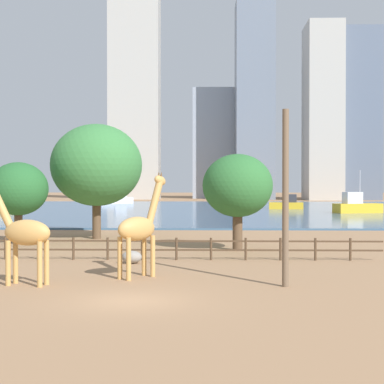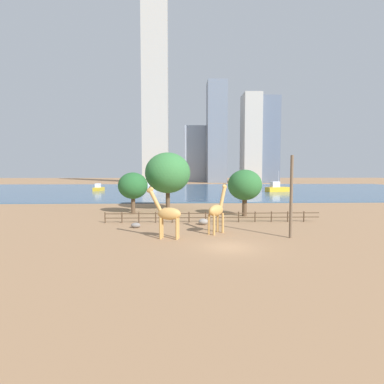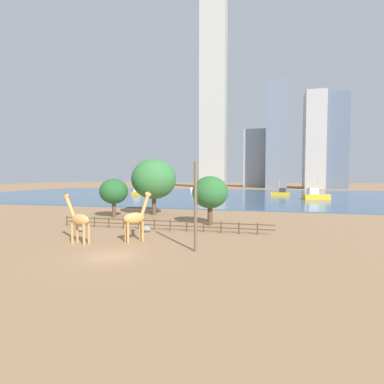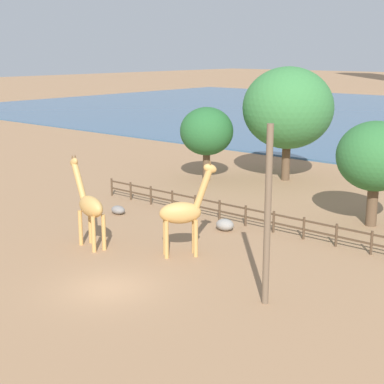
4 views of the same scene
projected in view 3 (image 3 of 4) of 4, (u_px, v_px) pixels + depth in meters
name	position (u px, v px, depth m)	size (l,w,h in m)	color
ground_plane	(230.00, 195.00, 101.44)	(400.00, 400.00, 0.00)	#9E7551
harbor_water	(229.00, 195.00, 98.53)	(180.00, 86.00, 0.20)	#3D6084
giraffe_tall	(136.00, 218.00, 29.32)	(2.47, 2.70, 5.05)	tan
giraffe_companion	(79.00, 219.00, 28.37)	(3.37, 1.32, 4.90)	tan
utility_pole	(196.00, 207.00, 25.40)	(0.28, 0.28, 7.66)	brown
boulder_near_fence	(146.00, 229.00, 34.41)	(1.12, 0.95, 0.71)	gray
boulder_by_pole	(80.00, 229.00, 34.67)	(1.03, 0.75, 0.56)	gray
enclosure_fence	(158.00, 224.00, 35.66)	(26.12, 0.14, 1.30)	#4C3826
tree_left_large	(114.00, 191.00, 46.54)	(4.36, 4.36, 6.04)	brown
tree_center_broad	(210.00, 193.00, 39.08)	(4.68, 4.68, 6.44)	brown
tree_right_tall	(154.00, 179.00, 49.38)	(7.35, 7.35, 9.27)	brown
boat_ferry	(281.00, 193.00, 94.55)	(5.86, 2.64, 5.10)	gold
boat_sailboat	(198.00, 188.00, 127.37)	(7.31, 4.79, 6.19)	silver
boat_tug	(138.00, 193.00, 99.11)	(2.38, 5.50, 2.35)	gold
boat_barge	(315.00, 196.00, 79.90)	(7.35, 4.40, 6.23)	gold
skyline_tower_needle	(213.00, 94.00, 170.20)	(14.54, 9.70, 105.90)	#B7B2A8
skyline_block_central	(334.00, 142.00, 152.79)	(11.57, 13.40, 47.79)	slate
skyline_tower_glass	(314.00, 141.00, 151.58)	(9.62, 13.07, 48.62)	#B7B2A8
skyline_block_left	(257.00, 159.00, 177.86)	(14.74, 12.06, 33.69)	#939EAD
skyline_block_right	(276.00, 136.00, 161.81)	(10.89, 12.53, 56.81)	slate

